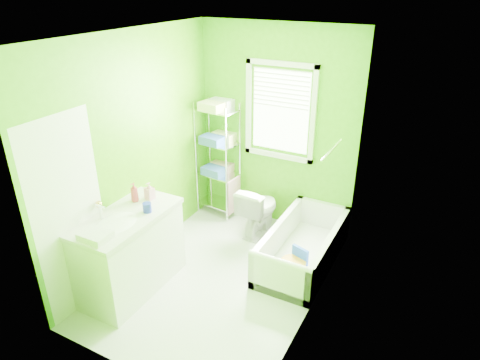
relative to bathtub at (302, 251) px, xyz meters
The scene contains 9 objects.
ground 0.99m from the bathtub, 135.76° to the right, with size 2.90×2.90×0.00m, color silver.
room_envelope 1.70m from the bathtub, 135.76° to the right, with size 2.14×2.94×2.62m.
window 1.76m from the bathtub, 131.42° to the left, with size 0.92×0.05×1.22m.
door 2.56m from the bathtub, 135.99° to the right, with size 0.09×0.80×2.00m.
right_wall_decor 1.40m from the bathtub, 64.72° to the right, with size 0.04×1.48×1.17m.
bathtub is the anchor object (origin of this frame).
toilet 0.85m from the bathtub, 153.85° to the left, with size 0.38×0.66×0.67m, color white.
vanity 1.96m from the bathtub, 139.28° to the right, with size 0.60×1.18×1.10m.
wire_shelf_unit 1.78m from the bathtub, 157.95° to the left, with size 0.58×0.46×1.62m.
Camera 1 is at (1.99, -3.32, 3.05)m, focal length 32.00 mm.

